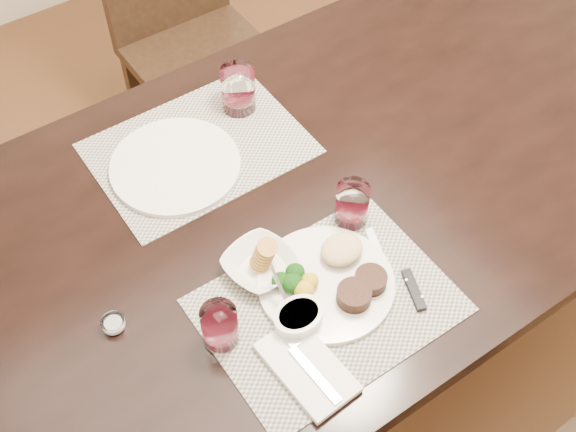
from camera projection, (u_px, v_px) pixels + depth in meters
ground_plane at (355, 319)px, 2.20m from camera, size 4.50×4.50×0.00m
dining_table at (376, 175)px, 1.68m from camera, size 2.00×1.00×0.75m
chair_far at (187, 26)px, 2.28m from camera, size 0.42×0.42×0.90m
placemat_near at (327, 305)px, 1.36m from camera, size 0.46×0.34×0.00m
placemat_far at (199, 148)px, 1.61m from camera, size 0.46×0.34×0.00m
dinner_plate at (332, 278)px, 1.38m from camera, size 0.27×0.27×0.05m
napkin_fork at (307, 367)px, 1.28m from camera, size 0.11×0.19×0.02m
steak_knife at (405, 281)px, 1.39m from camera, size 0.06×0.22×0.01m
cracker_bowl at (260, 264)px, 1.40m from camera, size 0.16×0.16×0.06m
sauce_ramekin at (298, 318)px, 1.32m from camera, size 0.10×0.15×0.08m
wine_glass_near at (352, 205)px, 1.46m from camera, size 0.07×0.07×0.09m
far_plate at (175, 166)px, 1.57m from camera, size 0.29×0.29×0.01m
wine_glass_far at (238, 91)px, 1.66m from camera, size 0.08×0.08×0.11m
wine_glass_side at (220, 327)px, 1.29m from camera, size 0.07×0.07×0.09m
salt_cellar at (113, 324)px, 1.33m from camera, size 0.04×0.04×0.02m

